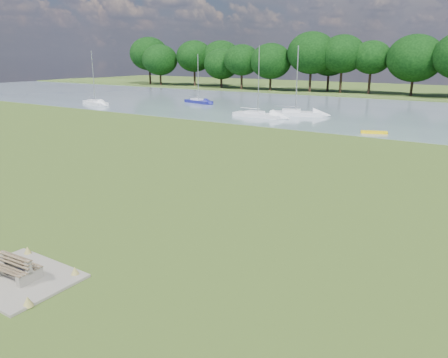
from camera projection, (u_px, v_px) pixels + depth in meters
The scene contains 11 objects.
ground at pixel (225, 187), 27.39m from camera, with size 220.00×220.00×0.00m, color #4F6026.
river at pixel (388, 114), 61.18m from camera, with size 220.00×40.00×0.10m, color slate.
far_bank at pixel (425, 97), 85.31m from camera, with size 220.00×20.00×0.40m, color #4C6626.
concrete_pad at pixel (18, 278), 16.11m from camera, with size 4.20×3.20×0.10m, color gray.
bench_pair at pixel (17, 268), 15.99m from camera, with size 1.76×1.10×0.92m.
kayak at pixel (374, 132), 45.45m from camera, with size 2.64×0.62×0.26m, color yellow.
tree_line at pixel (374, 59), 85.10m from camera, with size 125.20×9.84×11.91m.
sailboat_3 at pixel (295, 112), 58.42m from camera, with size 7.12×4.47×9.04m.
sailboat_4 at pixel (198, 100), 73.69m from camera, with size 5.90×2.91×8.00m.
sailboat_5 at pixel (95, 102), 71.71m from camera, with size 6.34×3.32×8.53m.
sailboat_6 at pixel (257, 113), 57.54m from camera, with size 6.95×2.22×9.03m.
Camera 1 is at (14.30, -21.95, 8.01)m, focal length 35.00 mm.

